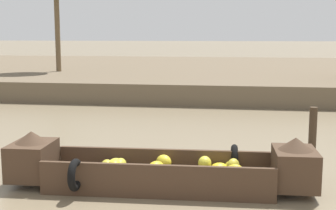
{
  "coord_description": "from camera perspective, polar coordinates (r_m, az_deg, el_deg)",
  "views": [
    {
      "loc": [
        1.56,
        -3.33,
        2.59
      ],
      "look_at": [
        0.11,
        6.21,
        1.1
      ],
      "focal_mm": 49.57,
      "sensor_mm": 36.0,
      "label": 1
    }
  ],
  "objects": [
    {
      "name": "ground_plane",
      "position": [
        13.67,
        1.95,
        -2.13
      ],
      "size": [
        300.0,
        300.0,
        0.0
      ],
      "primitive_type": "plane",
      "color": "#7A6B51"
    },
    {
      "name": "riverbank_strip",
      "position": [
        26.29,
        5.24,
        3.96
      ],
      "size": [
        160.0,
        20.0,
        0.78
      ],
      "primitive_type": "cube",
      "color": "brown",
      "rests_on": "ground"
    },
    {
      "name": "banana_boat",
      "position": [
        7.85,
        -0.81,
        -7.87
      ],
      "size": [
        5.14,
        1.87,
        0.93
      ],
      "color": "#473323",
      "rests_on": "ground"
    },
    {
      "name": "mooring_post",
      "position": [
        8.78,
        17.3,
        -4.4
      ],
      "size": [
        0.14,
        0.14,
        1.29
      ],
      "primitive_type": "cylinder",
      "color": "#423323",
      "rests_on": "ground"
    }
  ]
}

